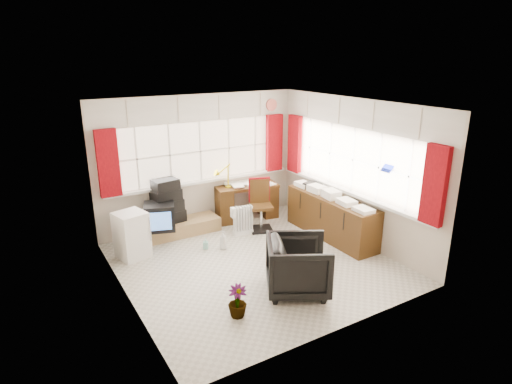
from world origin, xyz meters
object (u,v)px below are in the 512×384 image
Objects in this scene: office_chair at (298,266)px; tv_bench at (182,227)px; task_chair at (260,202)px; radiator at (243,223)px; credenza at (331,216)px; crt_tv at (160,216)px; mini_fridge at (132,235)px; desk_lamp at (228,171)px; desk at (246,199)px.

office_chair is 2.83m from tv_bench.
task_chair is 1.14× the size of office_chair.
radiator is 1.61m from credenza.
tv_bench is at bearing 146.29° from credenza.
mini_fridge is at bearing -151.25° from crt_tv.
mini_fridge is at bearing 179.07° from task_chair.
desk_lamp reaches higher than mini_fridge.
task_chair is at bearing -20.64° from tv_bench.
credenza is at bearing -61.57° from desk.
credenza reaches higher than desk.
mini_fridge reaches higher than radiator.
credenza is at bearing -23.76° from office_chair.
radiator is at bearing -123.02° from desk.
desk_lamp is 1.38m from tv_bench.
desk reaches higher than crt_tv.
task_chair is (0.36, -0.60, -0.52)m from desk_lamp.
desk is 0.75m from desk_lamp.
tv_bench is at bearing -176.76° from desk.
desk is 2.05× the size of crt_tv.
radiator reaches higher than tv_bench.
credenza reaches higher than mini_fridge.
credenza is 2.59× the size of mini_fridge.
task_chair is 0.70× the size of tv_bench.
radiator is 0.39× the size of tv_bench.
task_chair reaches higher than crt_tv.
crt_tv is at bearing -172.68° from desk.
tv_bench is at bearing 42.74° from office_chair.
desk is 0.62m from task_chair.
desk_lamp is 0.62× the size of mini_fridge.
credenza is at bearing -26.50° from crt_tv.
crt_tv is at bearing 162.50° from radiator.
desk is 1.44m from tv_bench.
desk is 2.75× the size of desk_lamp.
crt_tv is at bearing 28.75° from mini_fridge.
task_chair is 1.53× the size of crt_tv.
mini_fridge is (-1.04, -0.48, 0.26)m from tv_bench.
office_chair is (-0.74, -2.22, -0.13)m from task_chair.
desk_lamp is at bearing 84.93° from radiator.
radiator is 1.51m from crt_tv.
desk_lamp is 0.49× the size of task_chair.
desk_lamp is 1.07m from radiator.
office_chair is 1.11× the size of mini_fridge.
radiator is at bearing 20.96° from office_chair.
task_chair is 1.27× the size of mini_fridge.
desk is at bearing 7.32° from crt_tv.
desk is at bearing 3.24° from tv_bench.
crt_tv is 0.68m from mini_fridge.
task_chair is at bearing 131.80° from credenza.
task_chair is 1.34m from credenza.
desk_lamp is at bearing 120.91° from task_chair.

